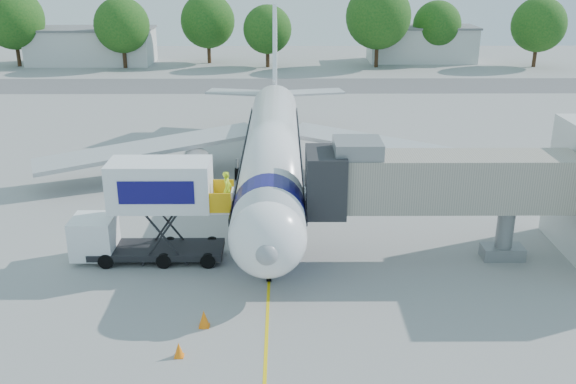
{
  "coord_description": "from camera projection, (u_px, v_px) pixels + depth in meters",
  "views": [
    {
      "loc": [
        0.74,
        -38.11,
        15.3
      ],
      "look_at": [
        0.99,
        -5.3,
        3.2
      ],
      "focal_mm": 40.0,
      "sensor_mm": 36.0,
      "label": 1
    }
  ],
  "objects": [
    {
      "name": "tree_g",
      "position": [
        539.0,
        25.0,
        92.11
      ],
      "size": [
        7.78,
        7.78,
        9.92
      ],
      "color": "#382314",
      "rests_on": "ground"
    },
    {
      "name": "ground",
      "position": [
        272.0,
        210.0,
        41.04
      ],
      "size": [
        160.0,
        160.0,
        0.0
      ],
      "primitive_type": "plane",
      "color": "#979794",
      "rests_on": "ground"
    },
    {
      "name": "tree_a",
      "position": [
        13.0,
        19.0,
        92.4
      ],
      "size": [
        8.79,
        8.79,
        11.2
      ],
      "color": "#382314",
      "rests_on": "ground"
    },
    {
      "name": "tree_c",
      "position": [
        208.0,
        21.0,
        95.4
      ],
      "size": [
        8.04,
        8.04,
        10.25
      ],
      "color": "#382314",
      "rests_on": "ground"
    },
    {
      "name": "tree_e",
      "position": [
        378.0,
        16.0,
        91.48
      ],
      "size": [
        9.33,
        9.33,
        11.9
      ],
      "color": "#382314",
      "rests_on": "ground"
    },
    {
      "name": "outbuilding_right",
      "position": [
        421.0,
        44.0,
        98.45
      ],
      "size": [
        16.4,
        7.4,
        5.3
      ],
      "color": "silver",
      "rests_on": "ground"
    },
    {
      "name": "tree_b",
      "position": [
        122.0,
        25.0,
        91.18
      ],
      "size": [
        7.82,
        7.82,
        9.97
      ],
      "color": "#382314",
      "rests_on": "ground"
    },
    {
      "name": "taxiway_strip",
      "position": [
        277.0,
        86.0,
        80.45
      ],
      "size": [
        120.0,
        10.0,
        0.01
      ],
      "primitive_type": "cube",
      "color": "#59595B",
      "rests_on": "ground"
    },
    {
      "name": "safety_cone_b",
      "position": [
        179.0,
        350.0,
        25.95
      ],
      "size": [
        0.41,
        0.41,
        0.65
      ],
      "color": "orange",
      "rests_on": "ground"
    },
    {
      "name": "jet_bridge",
      "position": [
        424.0,
        182.0,
        33.03
      ],
      "size": [
        13.9,
        3.2,
        6.6
      ],
      "color": "#A29B8A",
      "rests_on": "ground"
    },
    {
      "name": "tree_d",
      "position": [
        267.0,
        29.0,
        92.12
      ],
      "size": [
        6.97,
        6.97,
        8.89
      ],
      "color": "#382314",
      "rests_on": "ground"
    },
    {
      "name": "aircraft",
      "position": [
        273.0,
        148.0,
        43.89
      ],
      "size": [
        34.17,
        37.73,
        11.35
      ],
      "color": "white",
      "rests_on": "ground"
    },
    {
      "name": "tree_f",
      "position": [
        437.0,
        25.0,
        96.29
      ],
      "size": [
        7.19,
        7.19,
        9.16
      ],
      "color": "#382314",
      "rests_on": "ground"
    },
    {
      "name": "guidance_line",
      "position": [
        272.0,
        210.0,
        41.04
      ],
      "size": [
        0.15,
        70.0,
        0.01
      ],
      "primitive_type": "cube",
      "color": "yellow",
      "rests_on": "ground"
    },
    {
      "name": "catering_hiloader",
      "position": [
        150.0,
        211.0,
        33.47
      ],
      "size": [
        8.5,
        2.44,
        5.5
      ],
      "color": "black",
      "rests_on": "ground"
    },
    {
      "name": "safety_cone_a",
      "position": [
        204.0,
        319.0,
        28.05
      ],
      "size": [
        0.5,
        0.5,
        0.79
      ],
      "color": "orange",
      "rests_on": "ground"
    },
    {
      "name": "outbuilding_left",
      "position": [
        92.0,
        46.0,
        96.22
      ],
      "size": [
        18.4,
        8.4,
        5.3
      ],
      "color": "silver",
      "rests_on": "ground"
    }
  ]
}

